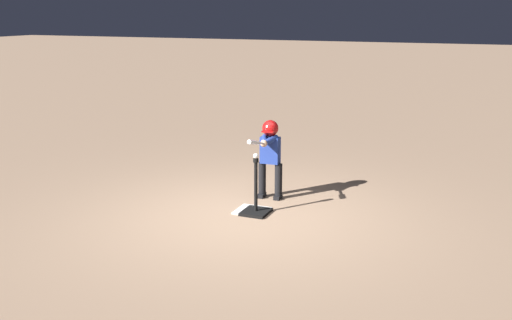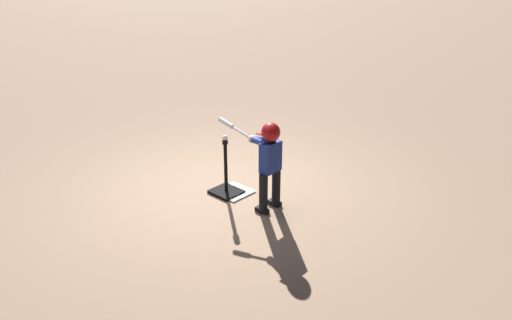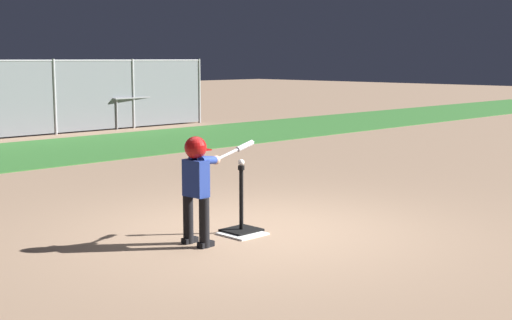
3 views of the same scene
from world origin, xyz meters
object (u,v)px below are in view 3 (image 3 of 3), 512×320
batter_child (198,176)px  baseball (241,162)px  bleachers_right_center (134,110)px  batting_tee (241,222)px

batter_child → baseball: bearing=5.8°
bleachers_right_center → batter_child: bearing=-122.4°
batting_tee → batter_child: size_ratio=0.66×
baseball → bleachers_right_center: size_ratio=0.02×
batter_child → baseball: 0.72m
batting_tee → baseball: 0.70m
batting_tee → bleachers_right_center: (7.09, 12.22, 0.33)m
batting_tee → baseball: size_ratio=10.65×
batter_child → batting_tee: bearing=5.8°
batting_tee → batter_child: bearing=-174.2°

